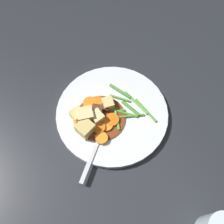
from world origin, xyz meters
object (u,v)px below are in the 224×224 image
Objects in this scene: potato_chunk_0 at (85,116)px; meat_chunk_2 at (97,109)px; potato_chunk_2 at (109,103)px; carrot_slice_2 at (112,120)px; meat_chunk_1 at (105,108)px; fork at (96,146)px; dinner_plate at (112,113)px; potato_chunk_1 at (77,115)px; carrot_slice_1 at (106,125)px; carrot_slice_4 at (80,122)px; carrot_slice_0 at (102,138)px; carrot_slice_7 at (99,128)px; potato_chunk_3 at (85,128)px; carrot_slice_5 at (90,104)px; potato_chunk_4 at (96,116)px; meat_chunk_0 at (87,123)px; carrot_slice_3 at (90,110)px; carrot_slice_6 at (98,102)px.

potato_chunk_0 is 0.04m from meat_chunk_2.
potato_chunk_0 is 1.30× the size of potato_chunk_2.
meat_chunk_1 is at bearing -92.66° from carrot_slice_2.
potato_chunk_2 is 0.21× the size of fork.
potato_chunk_1 is (0.08, -0.03, 0.02)m from dinner_plate.
potato_chunk_2 is 0.03m from meat_chunk_2.
carrot_slice_1 is at bearing 128.85° from potato_chunk_0.
potato_chunk_1 is at bearing -100.08° from carrot_slice_4.
carrot_slice_0 is at bearing -156.62° from fork.
carrot_slice_7 is (0.04, 0.00, 0.00)m from carrot_slice_2.
carrot_slice_0 is 0.97× the size of carrot_slice_4.
carrot_slice_4 reaches higher than fork.
potato_chunk_3 is (0.03, -0.01, 0.01)m from carrot_slice_7.
carrot_slice_5 is 0.04m from potato_chunk_4.
potato_chunk_4 is at bearing -119.88° from fork.
carrot_slice_4 is 1.05× the size of potato_chunk_1.
carrot_slice_0 is at bearing 42.17° from carrot_slice_1.
carrot_slice_3 is at bearing -128.18° from meat_chunk_0.
carrot_slice_0 is at bearing 74.07° from potato_chunk_4.
carrot_slice_3 is at bearing -75.02° from carrot_slice_1.
potato_chunk_2 is (-0.09, -0.00, 0.01)m from carrot_slice_4.
meat_chunk_1 is at bearing -125.86° from carrot_slice_0.
potato_chunk_2 is 0.95× the size of potato_chunk_4.
meat_chunk_2 is at bearing -174.13° from carrot_slice_4.
carrot_slice_4 is 1.02× the size of potato_chunk_4.
meat_chunk_1 is (-0.06, 0.00, -0.01)m from potato_chunk_0.
meat_chunk_0 is (0.02, 0.03, 0.00)m from carrot_slice_3.
meat_chunk_2 is (-0.05, 0.01, -0.01)m from potato_chunk_1.
potato_chunk_1 reaches higher than potato_chunk_2.
potato_chunk_3 reaches higher than carrot_slice_5.
carrot_slice_2 is 0.06m from carrot_slice_6.
carrot_slice_4 is at bearing 23.72° from carrot_slice_3.
carrot_slice_2 is 1.32× the size of meat_chunk_2.
potato_chunk_1 is 0.04m from potato_chunk_3.
carrot_slice_5 is at bearing -100.58° from carrot_slice_7.
carrot_slice_6 is at bearing -119.61° from meat_chunk_2.
potato_chunk_4 is (0.01, -0.03, 0.01)m from carrot_slice_1.
fork is at bearing 93.08° from carrot_slice_4.
potato_chunk_3 is at bearing -20.16° from carrot_slice_7.
potato_chunk_0 is 1.28× the size of potato_chunk_1.
carrot_slice_0 is 0.94× the size of carrot_slice_7.
potato_chunk_0 is (0.02, -0.04, 0.01)m from carrot_slice_7.
carrot_slice_4 is 0.03m from potato_chunk_3.
carrot_slice_1 is 0.05m from meat_chunk_0.
carrot_slice_4 is 1.07× the size of potato_chunk_2.
carrot_slice_3 is 0.02m from meat_chunk_2.
potato_chunk_2 is (-0.07, -0.00, -0.01)m from potato_chunk_0.
potato_chunk_0 is at bearing -1.05° from meat_chunk_1.
meat_chunk_0 is (-0.01, 0.01, 0.00)m from carrot_slice_4.
potato_chunk_3 reaches higher than meat_chunk_2.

